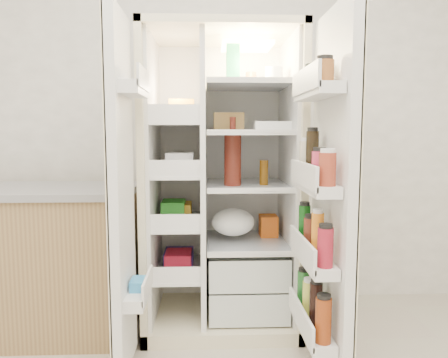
{
  "coord_description": "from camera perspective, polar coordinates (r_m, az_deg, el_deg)",
  "views": [
    {
      "loc": [
        -0.02,
        -0.99,
        1.2
      ],
      "look_at": [
        0.07,
        1.25,
        0.95
      ],
      "focal_mm": 34.0,
      "sensor_mm": 36.0,
      "label": 1
    }
  ],
  "objects": [
    {
      "name": "wall_back",
      "position": [
        2.99,
        -1.92,
        9.16
      ],
      "size": [
        4.0,
        0.02,
        2.7
      ],
      "primitive_type": "cube",
      "color": "white",
      "rests_on": "floor"
    },
    {
      "name": "refrigerator",
      "position": [
        2.68,
        -0.04,
        -3.51
      ],
      "size": [
        0.92,
        0.7,
        1.8
      ],
      "color": "beige",
      "rests_on": "floor"
    },
    {
      "name": "freezer_door",
      "position": [
        2.1,
        -13.54,
        -2.31
      ],
      "size": [
        0.15,
        0.4,
        1.72
      ],
      "color": "white",
      "rests_on": "floor"
    },
    {
      "name": "fridge_door",
      "position": [
        2.05,
        13.87,
        -2.99
      ],
      "size": [
        0.17,
        0.58,
        1.72
      ],
      "color": "white",
      "rests_on": "floor"
    },
    {
      "name": "kitchen_counter",
      "position": [
        2.82,
        -24.05,
        -9.88
      ],
      "size": [
        1.21,
        0.64,
        0.88
      ],
      "color": "#96794B",
      "rests_on": "floor"
    }
  ]
}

